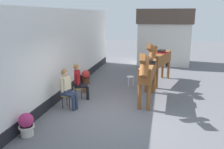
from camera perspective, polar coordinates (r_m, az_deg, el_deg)
ground_plane at (r=10.65m, az=4.12°, el=-3.27°), size 40.00×40.00×0.00m
pub_facade_wall at (r=9.56m, az=-12.35°, el=3.92°), size 0.34×14.00×3.40m
distant_cottage at (r=16.19m, az=12.22°, el=8.95°), size 3.40×2.60×3.50m
seated_visitor_near at (r=8.31m, az=-10.65°, el=-2.93°), size 0.61×0.48×1.39m
seated_visitor_far at (r=9.13m, az=-7.86°, el=-1.26°), size 0.61×0.49×1.39m
saddled_horse_near at (r=8.86m, az=8.48°, el=0.79°), size 0.55×3.00×2.06m
saddled_horse_far at (r=11.33m, az=11.27°, el=3.60°), size 1.09×2.92×2.06m
flower_planter_nearest at (r=6.92m, az=-19.71°, el=-11.04°), size 0.43×0.43×0.64m
flower_planter_farthest at (r=11.33m, az=-6.27°, el=-0.49°), size 0.43×0.43×0.64m
spare_stool_white at (r=10.83m, az=4.35°, el=-0.76°), size 0.32×0.32×0.46m
satchel_bag at (r=10.07m, az=-6.27°, el=-3.74°), size 0.30×0.22×0.20m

